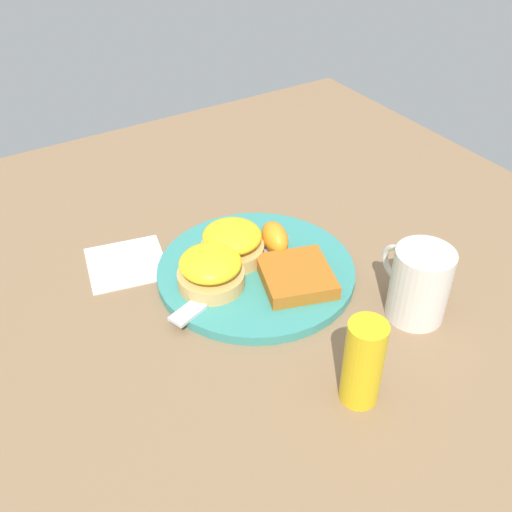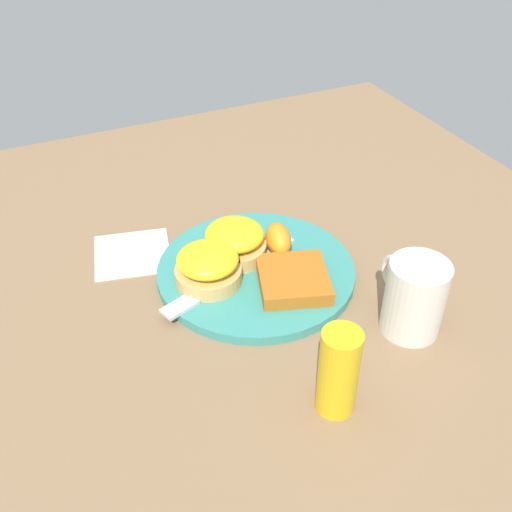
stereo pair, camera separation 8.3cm
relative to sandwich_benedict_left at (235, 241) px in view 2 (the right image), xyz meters
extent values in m
plane|color=#846647|center=(-0.04, -0.02, -0.04)|extent=(1.10, 1.10, 0.00)
cylinder|color=teal|center=(-0.04, -0.02, -0.03)|extent=(0.28, 0.28, 0.01)
cylinder|color=tan|center=(0.00, 0.00, -0.01)|extent=(0.09, 0.09, 0.02)
ellipsoid|color=yellow|center=(0.00, 0.00, 0.01)|extent=(0.08, 0.08, 0.03)
cylinder|color=tan|center=(-0.04, 0.06, -0.01)|extent=(0.09, 0.09, 0.02)
ellipsoid|color=yellow|center=(-0.04, 0.06, 0.01)|extent=(0.08, 0.08, 0.03)
cube|color=#AA5F1B|center=(-0.09, -0.05, -0.02)|extent=(0.12, 0.12, 0.02)
ellipsoid|color=orange|center=(-0.02, -0.06, 0.00)|extent=(0.07, 0.05, 0.04)
cube|color=silver|center=(-0.02, -0.03, -0.02)|extent=(0.05, 0.12, 0.00)
cube|color=silver|center=(-0.07, 0.11, -0.02)|extent=(0.04, 0.05, 0.00)
cylinder|color=silver|center=(-0.22, -0.15, 0.01)|extent=(0.08, 0.08, 0.10)
torus|color=silver|center=(-0.17, -0.15, 0.02)|extent=(0.05, 0.01, 0.05)
cube|color=white|center=(0.08, 0.13, -0.04)|extent=(0.13, 0.13, 0.00)
cylinder|color=gold|center=(-0.28, 0.00, 0.02)|extent=(0.04, 0.04, 0.11)
camera|label=1|loc=(-0.60, 0.33, 0.50)|focal=42.00mm
camera|label=2|loc=(-0.64, 0.26, 0.50)|focal=42.00mm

